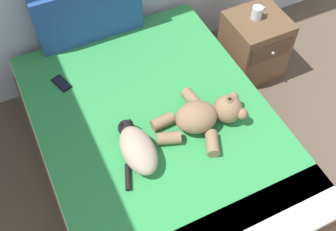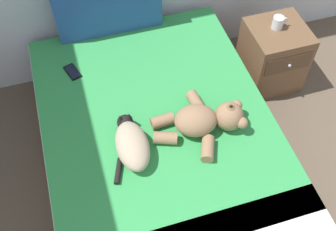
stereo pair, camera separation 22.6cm
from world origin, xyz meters
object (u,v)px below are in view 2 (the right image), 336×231
(nightstand, at_px, (273,56))
(bed, at_px, (159,143))
(cat, at_px, (132,144))
(teddy_bear, at_px, (205,120))
(mug, at_px, (278,23))
(cell_phone, at_px, (72,72))
(patterned_cushion, at_px, (108,6))

(nightstand, bearing_deg, bed, -154.85)
(cat, distance_m, teddy_bear, 0.46)
(teddy_bear, relative_size, mug, 4.87)
(cell_phone, bearing_deg, teddy_bear, -44.75)
(bed, xyz_separation_m, cell_phone, (-0.44, 0.56, 0.25))
(cat, relative_size, nightstand, 0.80)
(bed, relative_size, teddy_bear, 3.35)
(nightstand, bearing_deg, cat, -152.50)
(patterned_cushion, relative_size, mug, 6.27)
(cat, height_order, nightstand, cat)
(patterned_cushion, distance_m, cat, 1.08)
(bed, height_order, cell_phone, cell_phone)
(bed, height_order, mug, mug)
(mug, bearing_deg, bed, -153.35)
(bed, relative_size, cat, 4.64)
(nightstand, bearing_deg, cell_phone, 177.76)
(mug, bearing_deg, teddy_bear, -140.41)
(teddy_bear, bearing_deg, bed, 153.13)
(cat, height_order, cell_phone, cat)
(cat, bearing_deg, cell_phone, 108.36)
(teddy_bear, distance_m, cell_phone, 0.99)
(patterned_cushion, xyz_separation_m, cell_phone, (-0.34, -0.34, -0.21))
(teddy_bear, bearing_deg, patterned_cushion, 108.91)
(bed, distance_m, cat, 0.41)
(cell_phone, xyz_separation_m, mug, (1.50, -0.03, 0.08))
(cell_phone, bearing_deg, mug, -1.17)
(bed, distance_m, cell_phone, 0.76)
(cell_phone, relative_size, mug, 1.36)
(patterned_cushion, relative_size, nightstand, 1.42)
(patterned_cushion, height_order, mug, patterned_cushion)
(patterned_cushion, xyz_separation_m, teddy_bear, (0.36, -1.04, -0.13))
(teddy_bear, height_order, nightstand, teddy_bear)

